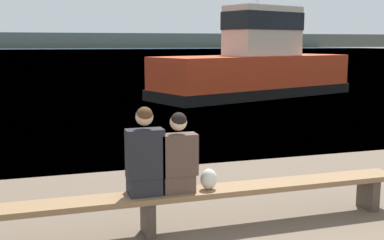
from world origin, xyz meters
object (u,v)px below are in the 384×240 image
(person_left, at_px, (145,157))
(person_right, at_px, (178,158))
(bench_main, at_px, (148,202))
(tugboat_red, at_px, (256,68))
(shopping_bag, at_px, (209,179))

(person_left, relative_size, person_right, 1.08)
(bench_main, relative_size, person_right, 7.00)
(bench_main, height_order, person_left, person_left)
(person_left, xyz_separation_m, person_right, (0.40, 0.00, -0.04))
(person_right, height_order, tugboat_red, tugboat_red)
(shopping_bag, xyz_separation_m, tugboat_red, (6.79, 13.33, 0.56))
(person_left, bearing_deg, tugboat_red, 60.36)
(bench_main, height_order, person_right, person_right)
(shopping_bag, bearing_deg, tugboat_red, 62.99)
(person_right, distance_m, shopping_bag, 0.48)
(person_left, bearing_deg, person_right, 0.24)
(bench_main, height_order, shopping_bag, shopping_bag)
(person_right, xyz_separation_m, tugboat_red, (7.18, 13.32, 0.27))
(bench_main, xyz_separation_m, tugboat_red, (7.55, 13.32, 0.77))
(bench_main, xyz_separation_m, person_left, (-0.03, -0.00, 0.54))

